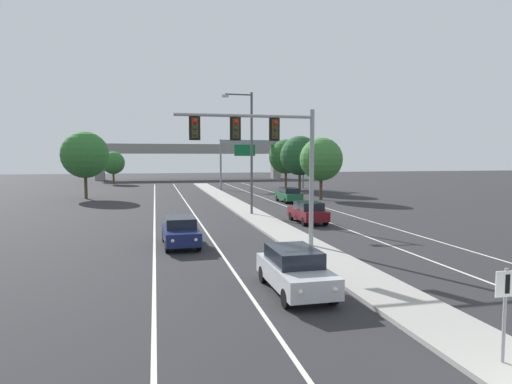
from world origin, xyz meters
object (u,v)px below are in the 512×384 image
Objects in this scene: car_receding_green at (289,195)px; tree_far_left_a at (113,163)px; tree_far_left_c at (85,155)px; car_receding_darkred at (308,212)px; median_sign_post at (506,301)px; tree_far_right_c at (321,159)px; car_oncoming_silver at (295,270)px; tree_far_right_a at (300,156)px; car_oncoming_navy at (180,231)px; highway_sign_gantry at (263,149)px; street_lamp_median at (249,146)px; tree_far_right_b at (286,157)px; overhead_signal_mast at (266,145)px.

car_receding_green is 0.76× the size of tree_far_left_a.
car_receding_darkred is at bearing -51.47° from tree_far_left_c.
tree_far_right_c is (10.70, 38.72, 3.04)m from median_sign_post.
car_oncoming_silver is 0.58× the size of tree_far_right_a.
car_oncoming_navy is 0.34× the size of highway_sign_gantry.
tree_far_right_a reaches higher than highway_sign_gantry.
car_oncoming_silver is 44.82m from tree_far_right_a.
street_lamp_median is 1.29× the size of tree_far_right_a.
car_oncoming_silver is at bearing -106.52° from tree_far_right_b.
tree_far_left_c reaches higher than median_sign_post.
overhead_signal_mast is 14.40m from median_sign_post.
street_lamp_median reaches higher than tree_far_right_a.
car_receding_darkred is 14.82m from car_receding_green.
overhead_signal_mast is 1.62× the size of car_receding_green.
car_receding_green is (6.41, 9.51, -4.97)m from street_lamp_median.
street_lamp_median is 1.27× the size of tree_far_left_c.
tree_far_left_c reaches higher than highway_sign_gantry.
car_oncoming_silver is 41.73m from tree_far_left_c.
median_sign_post is 0.49× the size of car_oncoming_silver.
car_receding_green is 43.30m from tree_far_left_a.
car_receding_green is 0.57× the size of tree_far_left_c.
car_receding_green is (9.16, 30.26, 0.00)m from car_oncoming_silver.
car_oncoming_silver is 16.90m from car_receding_darkred.
tree_far_left_c reaches higher than car_oncoming_navy.
overhead_signal_mast is 0.93× the size of tree_far_left_c.
car_oncoming_silver is at bearing -97.57° from street_lamp_median.
highway_sign_gantry is 1.88× the size of tree_far_right_c.
street_lamp_median is 49.41m from tree_far_left_a.
car_receding_green is 20.82m from highway_sign_gantry.
car_oncoming_navy is (-6.43, 15.87, -0.77)m from median_sign_post.
median_sign_post is at bearing -66.26° from car_oncoming_silver.
tree_far_left_c reaches higher than car_oncoming_silver.
car_oncoming_navy is 0.57× the size of tree_far_left_c.
car_oncoming_navy is at bearing -73.01° from tree_far_left_c.
tree_far_right_b reaches higher than car_oncoming_silver.
tree_far_right_b reaches higher than car_receding_green.
tree_far_right_c reaches higher than car_receding_green.
car_oncoming_silver is (-2.76, -20.75, -4.97)m from street_lamp_median.
tree_far_right_c reaches higher than car_oncoming_navy.
tree_far_right_b is at bearing 73.48° from car_oncoming_silver.
highway_sign_gantry reaches higher than median_sign_post.
tree_far_right_b is at bearing -14.23° from highway_sign_gantry.
tree_far_left_c is at bearing -174.30° from tree_far_right_a.
median_sign_post is at bearing -71.23° from tree_far_left_c.
tree_far_right_b is (11.76, 55.98, 3.36)m from median_sign_post.
street_lamp_median is 1.32× the size of tree_far_right_b.
highway_sign_gantry reaches higher than car_receding_green.
tree_far_left_c is 27.37m from tree_far_right_c.
street_lamp_median is at bearing 61.18° from car_oncoming_navy.
tree_far_left_c is at bearing 164.42° from tree_far_right_c.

